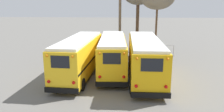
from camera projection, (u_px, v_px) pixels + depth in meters
The scene contains 6 objects.
ground_plane at pixel (112, 73), 19.87m from camera, with size 160.00×160.00×0.00m, color #66635E.
school_bus_0 at pixel (79, 56), 18.95m from camera, with size 2.84×9.63×3.31m.
school_bus_1 at pixel (113, 53), 20.09m from camera, with size 2.83×9.58×3.24m.
school_bus_2 at pixel (145, 57), 18.49m from camera, with size 2.68×10.16×3.34m.
utility_pole at pixel (120, 17), 27.66m from camera, with size 1.80×0.33×8.76m.
fence_line at pixel (116, 48), 26.13m from camera, with size 13.69×0.06×1.42m.
Camera 1 is at (1.27, -18.89, 6.23)m, focal length 35.00 mm.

